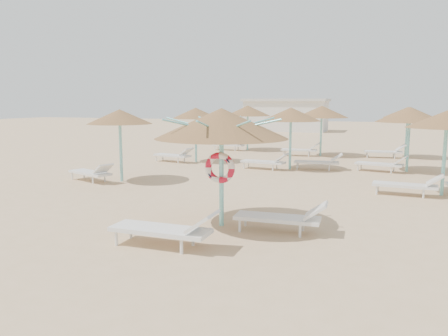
% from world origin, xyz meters
% --- Properties ---
extents(ground, '(120.00, 120.00, 0.00)m').
position_xyz_m(ground, '(0.00, 0.00, 0.00)').
color(ground, tan).
rests_on(ground, ground).
extents(main_palapa, '(3.08, 3.08, 2.76)m').
position_xyz_m(main_palapa, '(0.06, 0.14, 2.40)').
color(main_palapa, '#7BD6D4').
rests_on(main_palapa, ground).
extents(lounger_main_a, '(2.21, 0.68, 0.80)m').
position_xyz_m(lounger_main_a, '(-0.42, -1.70, 0.38)').
color(lounger_main_a, white).
rests_on(lounger_main_a, ground).
extents(lounger_main_b, '(2.07, 0.72, 0.74)m').
position_xyz_m(lounger_main_b, '(1.55, 0.10, 0.35)').
color(lounger_main_b, white).
rests_on(lounger_main_b, ground).
extents(palapa_field, '(19.54, 14.31, 2.71)m').
position_xyz_m(palapa_field, '(1.30, 10.54, 2.30)').
color(palapa_field, '#7BD6D4').
rests_on(palapa_field, ground).
extents(service_hut, '(8.40, 4.40, 3.25)m').
position_xyz_m(service_hut, '(-6.00, 35.00, 1.64)').
color(service_hut, silver).
rests_on(service_hut, ground).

